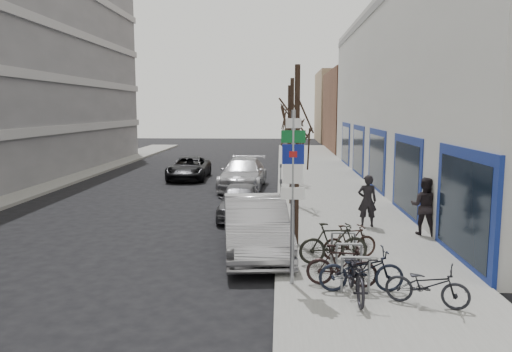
# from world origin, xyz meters

# --- Properties ---
(ground) EXTENTS (120.00, 120.00, 0.00)m
(ground) POSITION_xyz_m (0.00, 0.00, 0.00)
(ground) COLOR black
(ground) RESTS_ON ground
(sidewalk_east) EXTENTS (5.00, 70.00, 0.15)m
(sidewalk_east) POSITION_xyz_m (4.50, 10.00, 0.07)
(sidewalk_east) COLOR slate
(sidewalk_east) RESTS_ON ground
(brick_building_far) EXTENTS (12.00, 14.00, 8.00)m
(brick_building_far) POSITION_xyz_m (13.00, 40.00, 4.00)
(brick_building_far) COLOR brown
(brick_building_far) RESTS_ON ground
(tan_building_far) EXTENTS (13.00, 12.00, 9.00)m
(tan_building_far) POSITION_xyz_m (13.50, 55.00, 4.50)
(tan_building_far) COLOR #937A5B
(tan_building_far) RESTS_ON ground
(highway_sign_pole) EXTENTS (0.55, 0.10, 4.20)m
(highway_sign_pole) POSITION_xyz_m (2.40, -0.01, 2.46)
(highway_sign_pole) COLOR gray
(highway_sign_pole) RESTS_ON ground
(bike_rack) EXTENTS (0.66, 2.26, 0.83)m
(bike_rack) POSITION_xyz_m (3.80, 0.60, 0.66)
(bike_rack) COLOR gray
(bike_rack) RESTS_ON sidewalk_east
(tree_near) EXTENTS (1.80, 1.80, 5.50)m
(tree_near) POSITION_xyz_m (2.60, 3.50, 4.10)
(tree_near) COLOR black
(tree_near) RESTS_ON ground
(tree_mid) EXTENTS (1.80, 1.80, 5.50)m
(tree_mid) POSITION_xyz_m (2.60, 10.00, 4.10)
(tree_mid) COLOR black
(tree_mid) RESTS_ON ground
(tree_far) EXTENTS (1.80, 1.80, 5.50)m
(tree_far) POSITION_xyz_m (2.60, 16.50, 4.10)
(tree_far) COLOR black
(tree_far) RESTS_ON ground
(meter_front) EXTENTS (0.10, 0.08, 1.27)m
(meter_front) POSITION_xyz_m (2.15, 3.00, 0.92)
(meter_front) COLOR gray
(meter_front) RESTS_ON sidewalk_east
(meter_mid) EXTENTS (0.10, 0.08, 1.27)m
(meter_mid) POSITION_xyz_m (2.15, 8.50, 0.92)
(meter_mid) COLOR gray
(meter_mid) RESTS_ON sidewalk_east
(meter_back) EXTENTS (0.10, 0.08, 1.27)m
(meter_back) POSITION_xyz_m (2.15, 14.00, 0.92)
(meter_back) COLOR gray
(meter_back) RESTS_ON sidewalk_east
(bike_near_left) EXTENTS (0.62, 1.95, 1.19)m
(bike_near_left) POSITION_xyz_m (3.78, -0.80, 0.74)
(bike_near_left) COLOR black
(bike_near_left) RESTS_ON sidewalk_east
(bike_near_right) EXTENTS (1.70, 0.74, 1.00)m
(bike_near_right) POSITION_xyz_m (3.54, -0.15, 0.65)
(bike_near_right) COLOR black
(bike_near_right) RESTS_ON sidewalk_east
(bike_mid_curb) EXTENTS (1.92, 0.65, 1.16)m
(bike_mid_curb) POSITION_xyz_m (3.93, -0.45, 0.73)
(bike_mid_curb) COLOR black
(bike_mid_curb) RESTS_ON sidewalk_east
(bike_mid_inner) EXTENTS (1.92, 0.81, 1.13)m
(bike_mid_inner) POSITION_xyz_m (3.53, 1.55, 0.72)
(bike_mid_inner) COLOR black
(bike_mid_inner) RESTS_ON sidewalk_east
(bike_far_curb) EXTENTS (1.77, 1.09, 1.04)m
(bike_far_curb) POSITION_xyz_m (5.17, -1.20, 0.67)
(bike_far_curb) COLOR black
(bike_far_curb) RESTS_ON sidewalk_east
(bike_far_inner) EXTENTS (1.68, 0.97, 0.98)m
(bike_far_inner) POSITION_xyz_m (4.02, 2.02, 0.64)
(bike_far_inner) COLOR black
(bike_far_inner) RESTS_ON sidewalk_east
(parked_car_front) EXTENTS (2.37, 5.23, 1.67)m
(parked_car_front) POSITION_xyz_m (1.40, 2.82, 0.83)
(parked_car_front) COLOR #9B9A9F
(parked_car_front) RESTS_ON ground
(parked_car_mid) EXTENTS (1.57, 3.90, 1.33)m
(parked_car_mid) POSITION_xyz_m (0.55, 7.77, 0.66)
(parked_car_mid) COLOR #49494E
(parked_car_mid) RESTS_ON ground
(parked_car_back) EXTENTS (2.51, 5.59, 1.59)m
(parked_car_back) POSITION_xyz_m (0.15, 14.93, 0.80)
(parked_car_back) COLOR #A8A8AD
(parked_car_back) RESTS_ON ground
(lane_car) EXTENTS (2.32, 4.89, 1.35)m
(lane_car) POSITION_xyz_m (-3.38, 18.35, 0.67)
(lane_car) COLOR black
(lane_car) RESTS_ON ground
(pedestrian_near) EXTENTS (0.66, 0.44, 1.82)m
(pedestrian_near) POSITION_xyz_m (5.14, 5.86, 1.06)
(pedestrian_near) COLOR black
(pedestrian_near) RESTS_ON sidewalk_east
(pedestrian_far) EXTENTS (0.84, 0.73, 1.90)m
(pedestrian_far) POSITION_xyz_m (6.80, 4.83, 1.10)
(pedestrian_far) COLOR black
(pedestrian_far) RESTS_ON sidewalk_east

